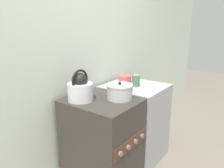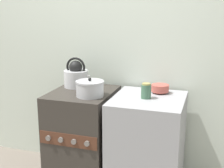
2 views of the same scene
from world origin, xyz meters
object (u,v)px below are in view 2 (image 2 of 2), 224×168
Objects in this scene: enamel_bowl at (160,88)px; cooking_pot at (90,88)px; storage_jar at (146,91)px; stove at (83,137)px; kettle at (76,76)px.

cooking_pot is at bearing -151.27° from enamel_bowl.
storage_jar is (-0.08, -0.19, 0.02)m from enamel_bowl.
enamel_bowl reaches higher than stove.
kettle reaches higher than cooking_pot.
storage_jar is (0.57, -0.01, 0.49)m from stove.
cooking_pot is (0.12, -0.11, 0.49)m from stove.
cooking_pot reaches higher than storage_jar.
storage_jar is at bearing 12.39° from cooking_pot.
kettle is at bearing 167.69° from storage_jar.
storage_jar is at bearing -113.10° from enamel_bowl.
kettle reaches higher than stove.
cooking_pot reaches higher than enamel_bowl.
cooking_pot is (0.24, -0.25, -0.04)m from kettle.
cooking_pot is 1.87× the size of storage_jar.
kettle is 0.77m from enamel_bowl.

